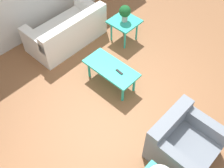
{
  "coord_description": "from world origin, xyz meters",
  "views": [
    {
      "loc": [
        -1.62,
        2.36,
        4.03
      ],
      "look_at": [
        0.34,
        0.26,
        0.55
      ],
      "focal_mm": 42.0,
      "sensor_mm": 36.0,
      "label": 1
    }
  ],
  "objects_px": {
    "armchair": "(182,143)",
    "side_table_plant": "(124,23)",
    "coffee_table": "(111,69)",
    "sofa": "(67,32)",
    "potted_plant": "(125,12)"
  },
  "relations": [
    {
      "from": "armchair",
      "to": "coffee_table",
      "type": "height_order",
      "value": "armchair"
    },
    {
      "from": "armchair",
      "to": "side_table_plant",
      "type": "xyz_separation_m",
      "value": [
        2.51,
        -1.48,
        0.15
      ]
    },
    {
      "from": "potted_plant",
      "to": "sofa",
      "type": "bearing_deg",
      "value": 46.88
    },
    {
      "from": "coffee_table",
      "to": "armchair",
      "type": "bearing_deg",
      "value": 169.98
    },
    {
      "from": "armchair",
      "to": "coffee_table",
      "type": "bearing_deg",
      "value": 80.41
    },
    {
      "from": "sofa",
      "to": "side_table_plant",
      "type": "relative_size",
      "value": 2.92
    },
    {
      "from": "armchair",
      "to": "side_table_plant",
      "type": "relative_size",
      "value": 1.6
    },
    {
      "from": "armchair",
      "to": "side_table_plant",
      "type": "distance_m",
      "value": 2.92
    },
    {
      "from": "sofa",
      "to": "coffee_table",
      "type": "relative_size",
      "value": 1.62
    },
    {
      "from": "coffee_table",
      "to": "potted_plant",
      "type": "bearing_deg",
      "value": -59.47
    },
    {
      "from": "potted_plant",
      "to": "side_table_plant",
      "type": "bearing_deg",
      "value": 165.96
    },
    {
      "from": "side_table_plant",
      "to": "armchair",
      "type": "bearing_deg",
      "value": 149.44
    },
    {
      "from": "armchair",
      "to": "potted_plant",
      "type": "distance_m",
      "value": 2.95
    },
    {
      "from": "armchair",
      "to": "coffee_table",
      "type": "relative_size",
      "value": 0.89
    },
    {
      "from": "side_table_plant",
      "to": "sofa",
      "type": "bearing_deg",
      "value": 46.88
    }
  ]
}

